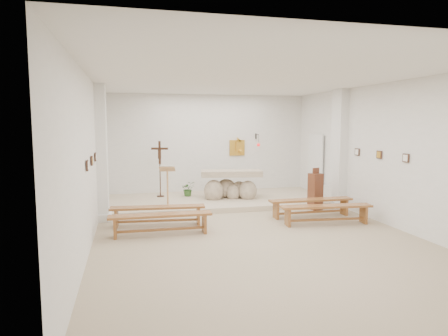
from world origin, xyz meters
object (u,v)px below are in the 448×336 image
object	(u,v)px
crucifix_stand	(160,165)
bench_left_second	(161,219)
bench_left_front	(158,211)
lectern	(168,186)
bench_right_front	(311,203)
bench_right_second	(326,210)
altar	(231,186)
donation_pedestal	(315,191)

from	to	relation	value
crucifix_stand	bench_left_second	world-z (taller)	crucifix_stand
bench_left_front	crucifix_stand	bearing A→B (deg)	89.68
lectern	bench_right_front	bearing A→B (deg)	-10.34
bench_right_front	bench_left_second	distance (m)	4.18
bench_right_second	bench_right_front	bearing A→B (deg)	95.26
bench_right_front	bench_left_second	xyz separation A→B (m)	(-4.08, -0.86, 0.00)
lectern	bench_left_front	size ratio (longest dim) A/B	0.52
altar	bench_left_front	bearing A→B (deg)	-126.76
altar	bench_left_front	xyz separation A→B (m)	(-2.45, -2.34, -0.16)
bench_left_second	bench_left_front	bearing A→B (deg)	90.84
crucifix_stand	donation_pedestal	size ratio (longest dim) A/B	1.47
bench_left_front	bench_right_second	world-z (taller)	same
altar	bench_right_second	bearing A→B (deg)	-53.44
donation_pedestal	bench_right_second	distance (m)	1.79
altar	bench_left_second	bearing A→B (deg)	-117.86
altar	bench_right_front	world-z (taller)	altar
lectern	donation_pedestal	bearing A→B (deg)	2.81
donation_pedestal	bench_right_second	size ratio (longest dim) A/B	0.53
lectern	bench_left_front	distance (m)	1.51
bench_right_second	bench_left_second	bearing A→B (deg)	-174.74
altar	donation_pedestal	xyz separation A→B (m)	(2.17, -1.50, 0.01)
lectern	crucifix_stand	size ratio (longest dim) A/B	0.67
donation_pedestal	lectern	bearing A→B (deg)	158.75
altar	lectern	world-z (taller)	lectern
bench_right_second	donation_pedestal	bearing A→B (deg)	77.52
lectern	bench_right_front	distance (m)	3.98
altar	bench_right_second	size ratio (longest dim) A/B	0.86
bench_left_front	altar	bearing A→B (deg)	48.98
crucifix_stand	bench_right_front	size ratio (longest dim) A/B	0.78
donation_pedestal	bench_right_front	xyz separation A→B (m)	(-0.54, -0.84, -0.17)
altar	lectern	distance (m)	2.29
crucifix_stand	bench_right_second	distance (m)	5.56
bench_left_second	bench_right_second	distance (m)	4.08
bench_left_front	bench_left_second	distance (m)	0.86
donation_pedestal	bench_right_second	world-z (taller)	donation_pedestal
lectern	altar	bearing A→B (deg)	34.71
bench_left_front	bench_right_second	bearing A→B (deg)	-6.60
bench_left_front	bench_right_second	xyz separation A→B (m)	(4.08, -0.86, 0.00)
lectern	crucifix_stand	xyz separation A→B (m)	(-0.07, 1.73, 0.44)
bench_left_front	bench_right_front	size ratio (longest dim) A/B	1.01
altar	bench_left_second	distance (m)	4.04
lectern	bench_left_second	xyz separation A→B (m)	(-0.38, -2.27, -0.38)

